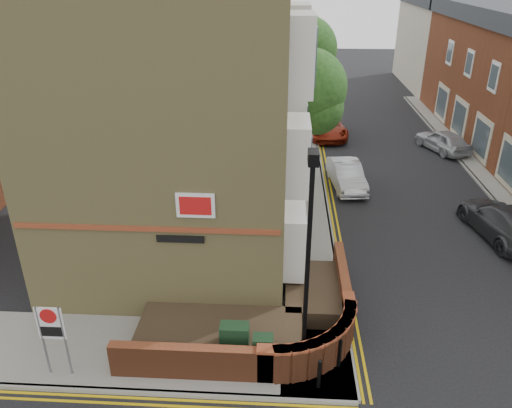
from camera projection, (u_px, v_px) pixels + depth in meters
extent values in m
plane|color=black|center=(242.00, 399.00, 12.98)|extent=(120.00, 120.00, 0.00)
cube|color=gray|center=(126.00, 351.00, 14.49)|extent=(13.00, 3.00, 0.12)
cube|color=gray|center=(303.00, 170.00, 27.23)|extent=(2.00, 32.00, 0.12)
cube|color=gray|center=(110.00, 391.00, 13.14)|extent=(13.00, 0.15, 0.12)
cube|color=gray|center=(321.00, 170.00, 27.18)|extent=(0.15, 32.00, 0.12)
cube|color=gray|center=(491.00, 197.00, 24.06)|extent=(0.15, 40.00, 0.12)
cube|color=gold|center=(107.00, 400.00, 12.94)|extent=(13.00, 0.28, 0.01)
cube|color=gold|center=(326.00, 171.00, 27.19)|extent=(0.28, 32.00, 0.01)
cube|color=tan|center=(175.00, 106.00, 17.89)|extent=(8.00, 10.00, 11.00)
cube|color=brown|center=(145.00, 229.00, 14.36)|extent=(7.80, 0.06, 0.15)
cube|color=white|center=(195.00, 205.00, 13.93)|extent=(1.10, 0.05, 0.75)
cube|color=black|center=(180.00, 239.00, 14.43)|extent=(1.40, 0.04, 0.22)
cylinder|color=black|center=(307.00, 274.00, 12.62)|extent=(0.12, 0.12, 6.00)
cylinder|color=black|center=(303.00, 353.00, 13.75)|extent=(0.20, 0.20, 0.80)
cube|color=black|center=(313.00, 157.00, 11.25)|extent=(0.25, 0.50, 0.30)
cube|color=#16311A|center=(235.00, 343.00, 13.85)|extent=(0.80, 0.45, 1.20)
cube|color=#16311A|center=(263.00, 353.00, 13.56)|extent=(0.55, 0.40, 1.10)
cylinder|color=black|center=(319.00, 374.00, 12.99)|extent=(0.11, 0.11, 0.90)
cylinder|color=black|center=(340.00, 354.00, 13.67)|extent=(0.11, 0.11, 0.90)
cylinder|color=slate|center=(43.00, 341.00, 13.18)|extent=(0.06, 0.06, 2.20)
cylinder|color=slate|center=(65.00, 342.00, 13.15)|extent=(0.06, 0.06, 2.20)
cube|color=white|center=(50.00, 323.00, 12.90)|extent=(0.72, 0.04, 1.00)
cylinder|color=red|center=(48.00, 316.00, 12.77)|extent=(0.44, 0.02, 0.44)
cube|color=beige|center=(437.00, 46.00, 44.85)|extent=(5.00, 12.00, 7.00)
cylinder|color=#382B1E|center=(306.00, 141.00, 24.42)|extent=(0.24, 0.24, 4.55)
sphere|color=#194316|center=(308.00, 87.00, 23.29)|extent=(3.64, 3.64, 3.64)
sphere|color=#194316|center=(316.00, 107.00, 23.36)|extent=(2.60, 2.60, 2.60)
sphere|color=#194316|center=(301.00, 95.00, 23.86)|extent=(2.86, 2.86, 2.86)
cylinder|color=#382B1E|center=(302.00, 96.00, 31.50)|extent=(0.24, 0.24, 5.04)
sphere|color=#194316|center=(304.00, 49.00, 30.25)|extent=(4.03, 4.03, 4.03)
sphere|color=#194316|center=(310.00, 66.00, 30.37)|extent=(2.88, 2.88, 2.88)
sphere|color=#194316|center=(299.00, 57.00, 30.84)|extent=(3.17, 3.17, 3.17)
cylinder|color=#382B1E|center=(299.00, 74.00, 38.75)|extent=(0.24, 0.24, 4.76)
sphere|color=#194316|center=(301.00, 37.00, 37.57)|extent=(3.81, 3.81, 3.81)
sphere|color=#194316|center=(306.00, 50.00, 37.66)|extent=(2.72, 2.72, 2.72)
sphere|color=#194316|center=(297.00, 43.00, 38.15)|extent=(2.99, 2.99, 2.99)
cylinder|color=black|center=(306.00, 99.00, 34.58)|extent=(0.10, 0.10, 3.20)
imported|color=black|center=(308.00, 69.00, 33.66)|extent=(0.20, 0.16, 1.00)
imported|color=#B8BBC1|center=(347.00, 175.00, 25.00)|extent=(1.83, 4.07, 1.30)
imported|color=maroon|center=(325.00, 125.00, 32.47)|extent=(2.78, 5.25, 1.40)
imported|color=#303236|center=(504.00, 222.00, 20.35)|extent=(2.80, 5.16, 1.42)
imported|color=#AAACB2|center=(443.00, 141.00, 29.84)|extent=(2.91, 4.17, 1.32)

